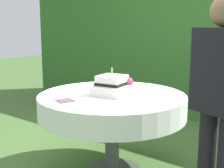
{
  "coord_description": "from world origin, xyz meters",
  "views": [
    {
      "loc": [
        1.74,
        -2.23,
        1.42
      ],
      "look_at": [
        0.01,
        -0.01,
        0.88
      ],
      "focal_mm": 49.91,
      "sensor_mm": 36.0,
      "label": 1
    }
  ],
  "objects_px": {
    "serving_plate_left": "(71,87)",
    "cake_table": "(112,106)",
    "wedding_cake": "(113,86)",
    "serving_plate_far": "(121,86)",
    "napkin_stack": "(65,101)",
    "standing_person": "(220,101)",
    "serving_plate_near": "(151,101)"
  },
  "relations": [
    {
      "from": "serving_plate_far",
      "to": "napkin_stack",
      "type": "relative_size",
      "value": 1.03
    },
    {
      "from": "cake_table",
      "to": "serving_plate_far",
      "type": "bearing_deg",
      "value": 114.85
    },
    {
      "from": "serving_plate_near",
      "to": "standing_person",
      "type": "distance_m",
      "value": 0.71
    },
    {
      "from": "serving_plate_near",
      "to": "wedding_cake",
      "type": "bearing_deg",
      "value": 179.28
    },
    {
      "from": "standing_person",
      "to": "serving_plate_left",
      "type": "bearing_deg",
      "value": 171.61
    },
    {
      "from": "serving_plate_far",
      "to": "standing_person",
      "type": "relative_size",
      "value": 0.09
    },
    {
      "from": "serving_plate_near",
      "to": "serving_plate_left",
      "type": "bearing_deg",
      "value": 179.27
    },
    {
      "from": "wedding_cake",
      "to": "serving_plate_left",
      "type": "xyz_separation_m",
      "value": [
        -0.56,
        0.01,
        -0.08
      ]
    },
    {
      "from": "wedding_cake",
      "to": "standing_person",
      "type": "bearing_deg",
      "value": -12.27
    },
    {
      "from": "wedding_cake",
      "to": "cake_table",
      "type": "bearing_deg",
      "value": 140.33
    },
    {
      "from": "standing_person",
      "to": "cake_table",
      "type": "bearing_deg",
      "value": 167.26
    },
    {
      "from": "napkin_stack",
      "to": "serving_plate_left",
      "type": "bearing_deg",
      "value": 131.11
    },
    {
      "from": "napkin_stack",
      "to": "standing_person",
      "type": "distance_m",
      "value": 1.26
    },
    {
      "from": "serving_plate_left",
      "to": "cake_table",
      "type": "bearing_deg",
      "value": 0.58
    },
    {
      "from": "serving_plate_near",
      "to": "napkin_stack",
      "type": "height_order",
      "value": "serving_plate_near"
    },
    {
      "from": "serving_plate_left",
      "to": "standing_person",
      "type": "distance_m",
      "value": 1.65
    },
    {
      "from": "cake_table",
      "to": "wedding_cake",
      "type": "relative_size",
      "value": 4.05
    },
    {
      "from": "cake_table",
      "to": "napkin_stack",
      "type": "bearing_deg",
      "value": -108.71
    },
    {
      "from": "serving_plate_far",
      "to": "standing_person",
      "type": "xyz_separation_m",
      "value": [
        1.25,
        -0.61,
        0.14
      ]
    },
    {
      "from": "cake_table",
      "to": "wedding_cake",
      "type": "bearing_deg",
      "value": -39.67
    },
    {
      "from": "wedding_cake",
      "to": "serving_plate_far",
      "type": "distance_m",
      "value": 0.42
    },
    {
      "from": "serving_plate_near",
      "to": "serving_plate_far",
      "type": "distance_m",
      "value": 0.7
    },
    {
      "from": "wedding_cake",
      "to": "napkin_stack",
      "type": "relative_size",
      "value": 2.55
    },
    {
      "from": "napkin_stack",
      "to": "standing_person",
      "type": "bearing_deg",
      "value": 9.42
    },
    {
      "from": "cake_table",
      "to": "wedding_cake",
      "type": "height_order",
      "value": "wedding_cake"
    },
    {
      "from": "serving_plate_near",
      "to": "standing_person",
      "type": "bearing_deg",
      "value": -19.09
    },
    {
      "from": "napkin_stack",
      "to": "serving_plate_near",
      "type": "bearing_deg",
      "value": 36.74
    },
    {
      "from": "standing_person",
      "to": "wedding_cake",
      "type": "bearing_deg",
      "value": 167.73
    },
    {
      "from": "serving_plate_far",
      "to": "napkin_stack",
      "type": "distance_m",
      "value": 0.81
    },
    {
      "from": "serving_plate_near",
      "to": "serving_plate_left",
      "type": "relative_size",
      "value": 1.06
    },
    {
      "from": "wedding_cake",
      "to": "serving_plate_far",
      "type": "xyz_separation_m",
      "value": [
        -0.18,
        0.37,
        -0.08
      ]
    },
    {
      "from": "cake_table",
      "to": "standing_person",
      "type": "distance_m",
      "value": 1.14
    }
  ]
}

